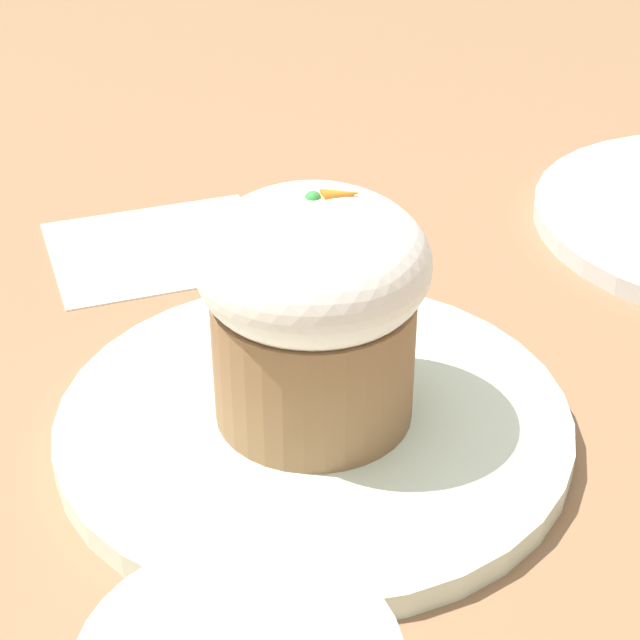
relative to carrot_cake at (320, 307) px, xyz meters
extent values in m
plane|color=#846042|center=(0.00, 0.00, -0.07)|extent=(4.00, 4.00, 0.00)
cylinder|color=silver|center=(0.00, 0.00, -0.07)|extent=(0.26, 0.26, 0.01)
cylinder|color=olive|center=(0.00, 0.00, -0.03)|extent=(0.10, 0.10, 0.07)
ellipsoid|color=white|center=(0.00, 0.00, 0.02)|extent=(0.11, 0.11, 0.07)
cone|color=orange|center=(0.01, 0.00, 0.05)|extent=(0.02, 0.01, 0.01)
sphere|color=green|center=(0.00, 0.00, 0.05)|extent=(0.01, 0.01, 0.01)
cube|color=#B7B7BC|center=(-0.04, 0.06, -0.06)|extent=(0.03, 0.08, 0.00)
ellipsoid|color=#B7B7BC|center=(-0.03, 0.01, -0.06)|extent=(0.05, 0.05, 0.01)
cube|color=white|center=(-0.04, 0.22, -0.07)|extent=(0.14, 0.12, 0.00)
camera|label=1|loc=(-0.13, -0.40, 0.26)|focal=60.00mm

